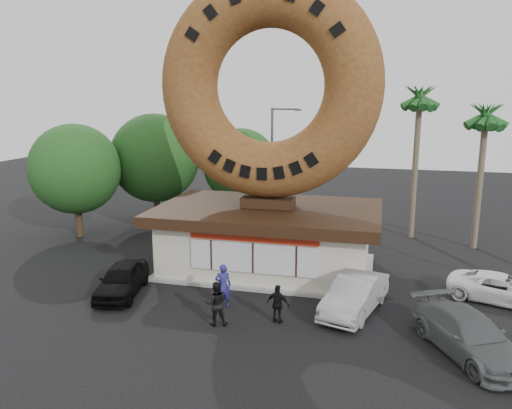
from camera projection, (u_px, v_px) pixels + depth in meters
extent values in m
plane|color=black|center=(235.00, 317.00, 20.28)|extent=(90.00, 90.00, 0.00)
cube|color=beige|center=(268.00, 241.00, 25.64)|extent=(10.00, 6.00, 3.00)
cube|color=#999993|center=(268.00, 267.00, 25.94)|extent=(10.60, 6.60, 0.15)
cube|color=#3F3F3F|center=(268.00, 211.00, 25.31)|extent=(10.00, 6.00, 0.10)
cube|color=black|center=(268.00, 212.00, 25.32)|extent=(11.20, 7.20, 0.55)
cube|color=silver|center=(253.00, 258.00, 22.74)|extent=(6.00, 0.12, 1.40)
cube|color=#AB220E|center=(253.00, 237.00, 22.51)|extent=(6.00, 0.10, 0.45)
cube|color=black|center=(268.00, 202.00, 25.20)|extent=(2.60, 1.40, 0.50)
torus|color=brown|center=(269.00, 86.00, 23.98)|extent=(10.88, 2.77, 10.88)
cylinder|color=#473321|center=(157.00, 201.00, 34.51)|extent=(0.44, 0.44, 3.30)
sphere|color=#1D4B1A|center=(155.00, 158.00, 33.86)|extent=(6.00, 6.00, 6.00)
cylinder|color=#473321|center=(241.00, 202.00, 35.14)|extent=(0.44, 0.44, 2.86)
sphere|color=#1D4B1A|center=(241.00, 166.00, 34.58)|extent=(5.20, 5.20, 5.20)
cylinder|color=#473321|center=(79.00, 213.00, 31.58)|extent=(0.44, 0.44, 3.08)
sphere|color=#1D4B1A|center=(75.00, 169.00, 30.98)|extent=(5.60, 5.60, 5.60)
cylinder|color=#726651|center=(415.00, 167.00, 30.79)|extent=(0.36, 0.36, 9.00)
cylinder|color=#726651|center=(480.00, 181.00, 28.64)|extent=(0.36, 0.36, 8.00)
cylinder|color=#59595E|center=(272.00, 165.00, 35.06)|extent=(0.18, 0.18, 8.00)
cylinder|color=#59595E|center=(285.00, 109.00, 34.01)|extent=(1.80, 0.12, 0.12)
cube|color=#59595E|center=(298.00, 110.00, 33.80)|extent=(0.45, 0.20, 0.12)
imported|color=navy|center=(223.00, 285.00, 21.08)|extent=(0.80, 0.65, 1.89)
imported|color=black|center=(216.00, 303.00, 19.40)|extent=(1.03, 0.91, 1.78)
imported|color=black|center=(278.00, 304.00, 19.58)|extent=(0.97, 0.52, 1.58)
imported|color=black|center=(122.00, 279.00, 22.43)|extent=(2.44, 4.39, 1.41)
imported|color=#A2A2A7|center=(355.00, 295.00, 20.60)|extent=(2.79, 4.85, 1.51)
imported|color=slate|center=(469.00, 335.00, 17.22)|extent=(4.08, 5.33, 1.44)
imported|color=white|center=(501.00, 289.00, 21.65)|extent=(4.76, 3.29, 1.21)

